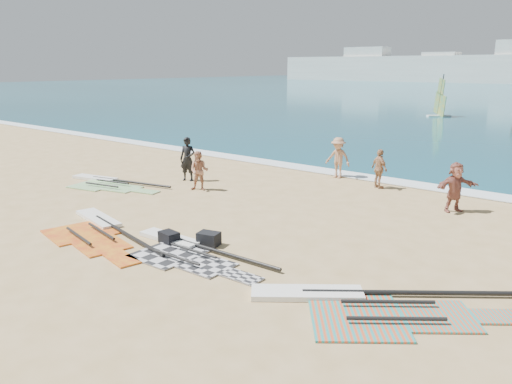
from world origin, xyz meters
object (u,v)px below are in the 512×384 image
Objects in this scene: rig_grey at (184,250)px; beachgoer_mid at (338,158)px; rig_red at (98,230)px; beachgoer_back at (379,169)px; gear_bag_far at (169,237)px; person_wetsuit at (188,159)px; beachgoer_right at (455,187)px; beachgoer_left at (199,171)px; rig_green at (106,183)px; rig_orange at (364,304)px; gear_bag_near at (209,239)px.

beachgoer_mid is (-1.51, 10.95, 0.89)m from rig_grey.
rig_red is at bearing -173.25° from rig_grey.
gear_bag_far is at bearing 109.15° from beachgoer_back.
rig_grey is 0.90m from gear_bag_far.
beachgoer_right is (10.86, 2.56, -0.09)m from person_wetsuit.
beachgoer_left is at bearing -121.89° from beachgoer_mid.
rig_orange is (14.11, -3.25, 0.00)m from rig_green.
rig_green is 3.02× the size of beachgoer_right.
rig_red is 3.42× the size of beachgoer_left.
beachgoer_back is at bearing 80.25° from rig_red.
rig_green is 9.26m from gear_bag_near.
beachgoer_left is 9.82m from beachgoer_right.
rig_green is at bearing 129.04° from rig_orange.
gear_bag_far is at bearing -176.48° from beachgoer_right.
beachgoer_left is (1.68, -0.94, -0.16)m from person_wetsuit.
rig_grey is 0.86m from gear_bag_near.
gear_bag_far is at bearing -35.39° from rig_green.
beachgoer_mid is at bearing 33.21° from rig_green.
rig_green is 14.21m from beachgoer_right.
beachgoer_mid is (-1.67, 10.12, 0.74)m from gear_bag_near.
rig_red is 12.15m from beachgoer_right.
gear_bag_far is (2.50, 0.72, 0.12)m from rig_red.
beachgoer_mid is at bearing 93.50° from gear_bag_far.
person_wetsuit reaches higher than beachgoer_right.
rig_orange is at bearing -6.60° from gear_bag_near.
person_wetsuit is at bearing 134.26° from rig_grey.
beachgoer_mid is at bearing 105.26° from beachgoer_right.
rig_red is 9.25× the size of gear_bag_near.
gear_bag_near reaches higher than rig_red.
rig_green is at bearing 163.38° from gear_bag_near.
beachgoer_back is 3.90m from beachgoer_right.
person_wetsuit reaches higher than rig_red.
person_wetsuit is (-5.55, 5.99, 0.81)m from gear_bag_far.
rig_grey is 8.80× the size of gear_bag_far.
rig_red is at bearing -49.49° from rig_green.
person_wetsuit is at bearing -138.32° from beachgoer_mid.
rig_grey is 8.34× the size of gear_bag_near.
rig_red is 7.43m from person_wetsuit.
gear_bag_near is (8.87, -2.65, 0.14)m from rig_green.
beachgoer_right is at bearing -9.81° from person_wetsuit.
rig_green is at bearing 157.49° from gear_bag_far.
rig_grey is at bearing -67.17° from person_wetsuit.
rig_red reaches higher than rig_grey.
rig_orange is 5.28m from gear_bag_near.
beachgoer_back is (-4.54, 10.06, 0.78)m from rig_orange.
beachgoer_right is (9.18, 3.50, 0.07)m from beachgoer_left.
rig_grey is at bearing 114.06° from beachgoer_back.
beachgoer_left is 7.51m from beachgoer_back.
rig_green is 3.28× the size of beachgoer_left.
rig_orange is 2.98× the size of beachgoer_mid.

